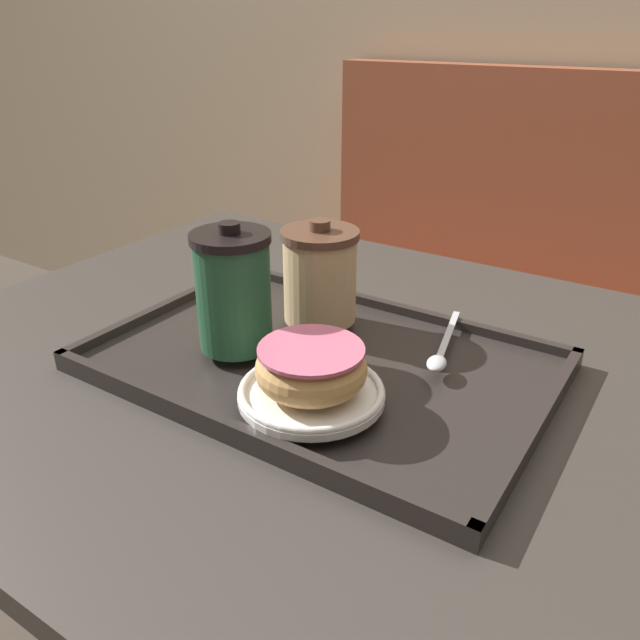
{
  "coord_description": "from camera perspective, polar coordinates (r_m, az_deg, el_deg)",
  "views": [
    {
      "loc": [
        0.38,
        -0.56,
        1.1
      ],
      "look_at": [
        0.02,
        -0.02,
        0.79
      ],
      "focal_mm": 35.0,
      "sensor_mm": 36.0,
      "label": 1
    }
  ],
  "objects": [
    {
      "name": "coffee_cup_rear",
      "position": [
        0.79,
        -0.01,
        4.15
      ],
      "size": [
        0.1,
        0.1,
        0.13
      ],
      "color": "#E0B784",
      "rests_on": "serving_tray"
    },
    {
      "name": "booth_bench",
      "position": [
        1.65,
        21.11,
        -4.5
      ],
      "size": [
        1.41,
        0.44,
        1.0
      ],
      "color": "brown",
      "rests_on": "ground_plane"
    },
    {
      "name": "spoon",
      "position": [
        0.73,
        10.98,
        -3.0
      ],
      "size": [
        0.05,
        0.16,
        0.01
      ],
      "rotation": [
        0.0,
        0.0,
        4.95
      ],
      "color": "silver",
      "rests_on": "serving_tray"
    },
    {
      "name": "donut_chocolate_glazed",
      "position": [
        0.63,
        -0.81,
        -4.33
      ],
      "size": [
        0.11,
        0.11,
        0.04
      ],
      "color": "tan",
      "rests_on": "plate_with_chocolate_donut"
    },
    {
      "name": "serving_tray",
      "position": [
        0.74,
        0.0,
        -3.95
      ],
      "size": [
        0.52,
        0.35,
        0.02
      ],
      "color": "#282321",
      "rests_on": "cafe_table"
    },
    {
      "name": "cafe_table",
      "position": [
        0.86,
        -0.46,
        -12.51
      ],
      "size": [
        1.04,
        0.84,
        0.73
      ],
      "color": "#38332D",
      "rests_on": "ground_plane"
    },
    {
      "name": "coffee_cup_front",
      "position": [
        0.72,
        -7.91,
        2.71
      ],
      "size": [
        0.09,
        0.09,
        0.15
      ],
      "color": "#235638",
      "rests_on": "serving_tray"
    },
    {
      "name": "plate_with_chocolate_donut",
      "position": [
        0.64,
        -0.79,
        -6.6
      ],
      "size": [
        0.15,
        0.15,
        0.01
      ],
      "color": "white",
      "rests_on": "serving_tray"
    }
  ]
}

